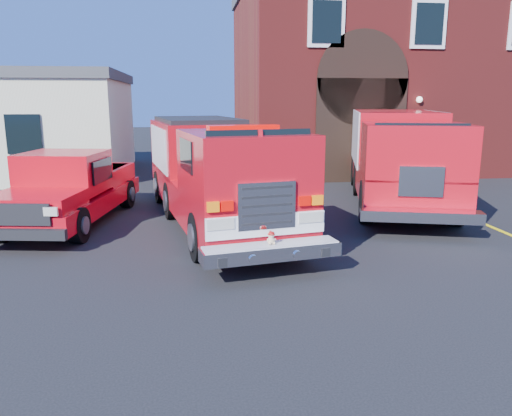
{
  "coord_description": "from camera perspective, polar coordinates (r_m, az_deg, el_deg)",
  "views": [
    {
      "loc": [
        -1.18,
        -9.93,
        3.24
      ],
      "look_at": [
        0.0,
        -1.2,
        1.3
      ],
      "focal_mm": 35.0,
      "sensor_mm": 36.0,
      "label": 1
    }
  ],
  "objects": [
    {
      "name": "ground",
      "position": [
        10.51,
        -0.88,
        -5.54
      ],
      "size": [
        100.0,
        100.0,
        0.0
      ],
      "primitive_type": "plane",
      "color": "black",
      "rests_on": "ground"
    },
    {
      "name": "parking_stripe_near",
      "position": [
        13.75,
        26.58,
        -2.54
      ],
      "size": [
        0.12,
        3.0,
        0.01
      ],
      "primitive_type": "cube",
      "color": "yellow",
      "rests_on": "ground"
    },
    {
      "name": "parking_stripe_mid",
      "position": [
        16.23,
        20.71,
        0.1
      ],
      "size": [
        0.12,
        3.0,
        0.01
      ],
      "primitive_type": "cube",
      "color": "yellow",
      "rests_on": "ground"
    },
    {
      "name": "parking_stripe_far",
      "position": [
        18.87,
        16.44,
        2.02
      ],
      "size": [
        0.12,
        3.0,
        0.01
      ],
      "primitive_type": "cube",
      "color": "yellow",
      "rests_on": "ground"
    },
    {
      "name": "fire_station",
      "position": [
        26.01,
        15.8,
        14.18
      ],
      "size": [
        15.2,
        10.2,
        8.45
      ],
      "color": "maroon",
      "rests_on": "ground"
    },
    {
      "name": "side_building",
      "position": [
        24.24,
        -26.85,
        8.64
      ],
      "size": [
        10.2,
        8.2,
        4.35
      ],
      "color": "#EAEBC8",
      "rests_on": "ground"
    },
    {
      "name": "fire_engine",
      "position": [
        13.0,
        -4.77,
        4.25
      ],
      "size": [
        3.94,
        9.09,
        2.71
      ],
      "color": "black",
      "rests_on": "ground"
    },
    {
      "name": "pickup_truck",
      "position": [
        14.02,
        -20.44,
        2.03
      ],
      "size": [
        3.05,
        6.1,
        1.91
      ],
      "color": "black",
      "rests_on": "ground"
    },
    {
      "name": "secondary_truck",
      "position": [
        16.41,
        15.99,
        5.99
      ],
      "size": [
        5.0,
        9.11,
        2.83
      ],
      "color": "black",
      "rests_on": "ground"
    }
  ]
}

